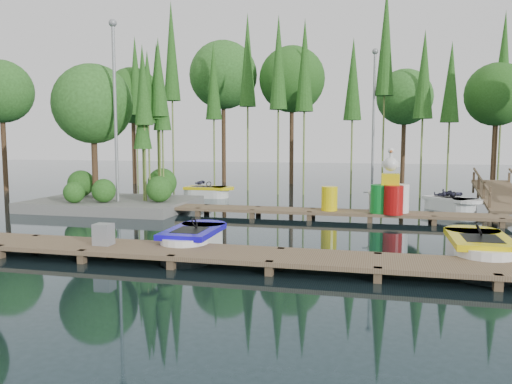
% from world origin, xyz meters
% --- Properties ---
extents(ground_plane, '(90.00, 90.00, 0.00)m').
position_xyz_m(ground_plane, '(0.00, 0.00, 0.00)').
color(ground_plane, '#1C2E34').
extents(near_dock, '(18.00, 1.50, 0.50)m').
position_xyz_m(near_dock, '(0.00, -4.50, 0.23)').
color(near_dock, brown).
rests_on(near_dock, ground).
extents(far_dock, '(15.00, 1.20, 0.50)m').
position_xyz_m(far_dock, '(1.00, 2.50, 0.23)').
color(far_dock, brown).
rests_on(far_dock, ground).
extents(island, '(6.20, 4.20, 6.75)m').
position_xyz_m(island, '(-6.30, 3.29, 3.18)').
color(island, slate).
rests_on(island, ground).
extents(tree_screen, '(34.42, 18.53, 10.31)m').
position_xyz_m(tree_screen, '(-2.04, 10.60, 6.12)').
color(tree_screen, '#48311E').
rests_on(tree_screen, ground).
extents(lamp_island, '(0.30, 0.30, 7.25)m').
position_xyz_m(lamp_island, '(-5.50, 2.50, 4.26)').
color(lamp_island, gray).
rests_on(lamp_island, ground).
extents(lamp_rear, '(0.30, 0.30, 7.25)m').
position_xyz_m(lamp_rear, '(4.00, 11.00, 4.26)').
color(lamp_rear, gray).
rests_on(lamp_rear, ground).
extents(ramp, '(1.50, 3.94, 1.49)m').
position_xyz_m(ramp, '(9.00, 6.50, 0.59)').
color(ramp, brown).
rests_on(ramp, ground).
extents(boat_blue, '(1.21, 2.61, 0.87)m').
position_xyz_m(boat_blue, '(-0.21, -3.23, 0.25)').
color(boat_blue, white).
rests_on(boat_blue, ground).
extents(boat_yellow_near, '(1.28, 2.82, 0.95)m').
position_xyz_m(boat_yellow_near, '(6.52, -2.87, 0.27)').
color(boat_yellow_near, white).
rests_on(boat_yellow_near, ground).
extents(boat_yellow_far, '(2.50, 1.15, 1.25)m').
position_xyz_m(boat_yellow_far, '(-3.68, 7.71, 0.26)').
color(boat_yellow_far, white).
rests_on(boat_yellow_far, ground).
extents(boat_white_far, '(2.46, 2.53, 1.15)m').
position_xyz_m(boat_white_far, '(7.08, 5.77, 0.26)').
color(boat_white_far, white).
rests_on(boat_white_far, ground).
extents(utility_cabinet, '(0.41, 0.35, 0.50)m').
position_xyz_m(utility_cabinet, '(-1.97, -4.50, 0.55)').
color(utility_cabinet, gray).
rests_on(utility_cabinet, near_dock).
extents(yellow_barrel, '(0.56, 0.56, 0.84)m').
position_xyz_m(yellow_barrel, '(2.65, 2.50, 0.72)').
color(yellow_barrel, yellow).
rests_on(yellow_barrel, far_dock).
extents(drum_cluster, '(1.28, 1.17, 2.20)m').
position_xyz_m(drum_cluster, '(4.71, 2.34, 0.95)').
color(drum_cluster, '#0D7D26').
rests_on(drum_cluster, far_dock).
extents(seagull_post, '(0.48, 0.26, 0.77)m').
position_xyz_m(seagull_post, '(4.04, 2.50, 0.82)').
color(seagull_post, gray).
rests_on(seagull_post, far_dock).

